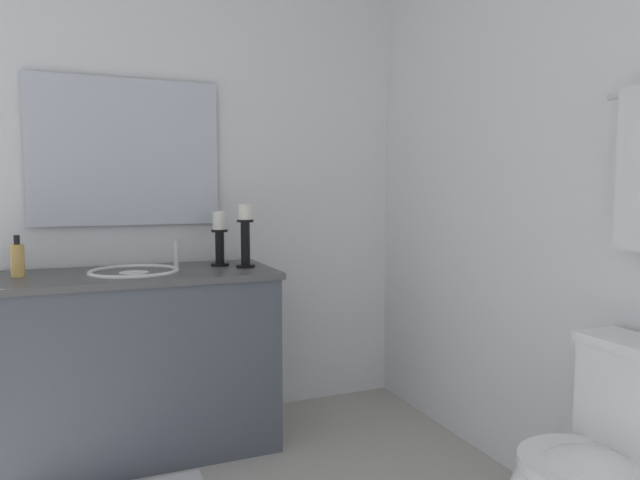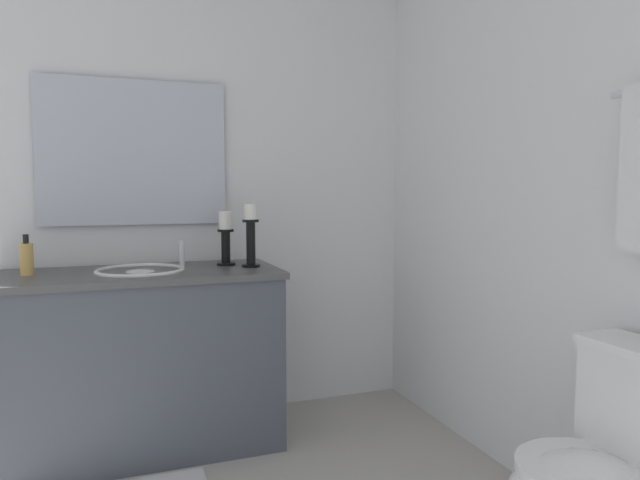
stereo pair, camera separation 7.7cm
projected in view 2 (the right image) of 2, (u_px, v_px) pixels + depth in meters
name	position (u px, v px, depth m)	size (l,w,h in m)	color
wall_back	(562.00, 186.00, 2.16)	(2.66, 0.04, 2.45)	white
wall_left	(151.00, 188.00, 2.91)	(0.04, 2.83, 2.45)	white
vanity_cabinet	(143.00, 360.00, 2.65)	(0.58, 1.27, 0.84)	#474C56
sink_basin	(141.00, 279.00, 2.62)	(0.40, 0.40, 0.24)	white
mirror	(134.00, 153.00, 2.83)	(0.02, 0.90, 0.72)	silver
candle_holder_tall	(251.00, 234.00, 2.76)	(0.09, 0.09, 0.31)	black
candle_holder_short	(226.00, 237.00, 2.82)	(0.09, 0.09, 0.27)	black
soap_bottle	(27.00, 258.00, 2.49)	(0.06, 0.06, 0.18)	#E5B259
toilet	(602.00, 478.00, 1.67)	(0.39, 0.54, 0.75)	white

